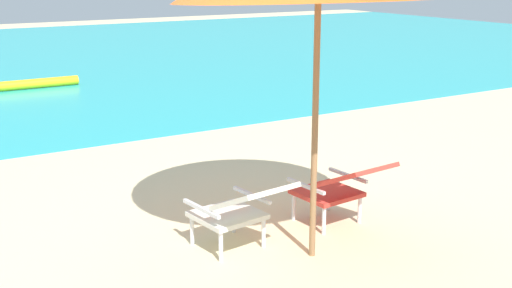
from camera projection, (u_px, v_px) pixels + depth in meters
The scene contains 5 objects.
ground_plane at pixel (124, 139), 8.92m from camera, with size 40.00×40.00×0.00m, color beige.
ocean_band at pixel (0, 61), 16.20m from camera, with size 40.00×18.00×0.01m, color #28B2B7.
swim_buoy at pixel (37, 83), 12.60m from camera, with size 0.18×0.18×1.60m, color yellow.
lounge_chair_left at pixel (240, 207), 5.28m from camera, with size 0.64×0.93×0.68m.
lounge_chair_right at pixel (340, 185), 5.81m from camera, with size 0.61×0.92×0.68m.
Camera 1 is at (-2.92, -4.31, 2.29)m, focal length 45.71 mm.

